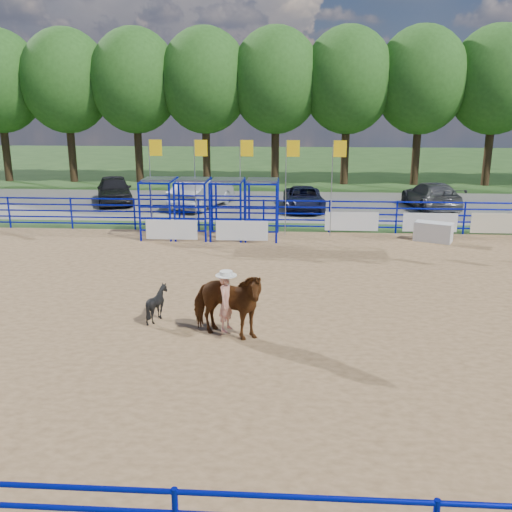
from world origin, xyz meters
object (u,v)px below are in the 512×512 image
object	(u,v)px
car_b	(202,193)
horse_and_rider	(226,301)
car_c	(304,199)
announcer_table	(433,232)
car_a	(114,190)
car_d	(431,196)
calf	(157,303)

from	to	relation	value
car_b	horse_and_rider	bearing A→B (deg)	119.03
horse_and_rider	car_c	xyz separation A→B (m)	(2.23, 17.78, -0.35)
announcer_table	car_a	world-z (taller)	car_a
announcer_table	horse_and_rider	bearing A→B (deg)	-125.32
announcer_table	car_d	bearing A→B (deg)	77.95
calf	announcer_table	bearing A→B (deg)	-76.62
car_c	car_d	distance (m)	7.09
car_a	car_c	world-z (taller)	car_a
car_a	car_c	size ratio (longest dim) A/B	1.05
announcer_table	calf	world-z (taller)	calf
horse_and_rider	car_b	size ratio (longest dim) A/B	0.50
car_a	car_c	xyz separation A→B (m)	(11.03, -1.34, -0.18)
announcer_table	car_b	xyz separation A→B (m)	(-11.09, 7.31, 0.41)
car_a	car_c	distance (m)	11.11
announcer_table	car_b	distance (m)	13.28
horse_and_rider	car_a	distance (m)	21.05
car_b	car_c	distance (m)	5.69
horse_and_rider	car_a	size ratio (longest dim) A/B	0.53
horse_and_rider	car_d	xyz separation A→B (m)	(9.28, 18.49, -0.23)
car_a	car_d	size ratio (longest dim) A/B	0.92
car_b	car_a	bearing A→B (deg)	7.20
car_d	car_b	bearing A→B (deg)	-5.30
calf	car_d	xyz separation A→B (m)	(11.31, 17.42, 0.26)
car_a	car_b	size ratio (longest dim) A/B	0.94
announcer_table	car_c	distance (m)	8.85
announcer_table	horse_and_rider	xyz separation A→B (m)	(-7.63, -10.77, 0.56)
car_c	car_b	bearing A→B (deg)	173.27
announcer_table	car_d	size ratio (longest dim) A/B	0.30
calf	car_a	xyz separation A→B (m)	(-6.77, 18.05, 0.32)
announcer_table	car_d	distance (m)	7.90
car_b	announcer_table	bearing A→B (deg)	164.82
horse_and_rider	car_d	world-z (taller)	horse_and_rider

